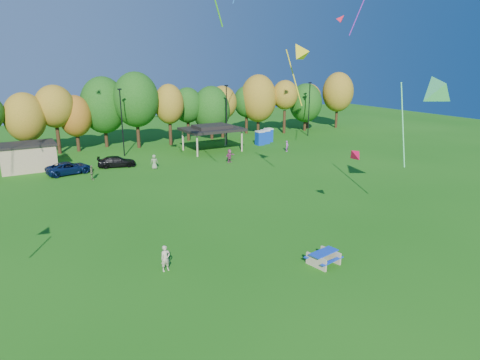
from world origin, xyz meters
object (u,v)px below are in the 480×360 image
kite_flyer (166,258)px  car_d (117,162)px  porta_potties (264,137)px  picnic_table (324,257)px  car_c (69,168)px

kite_flyer → car_d: size_ratio=0.37×
porta_potties → picnic_table: size_ratio=1.66×
porta_potties → kite_flyer: porta_potties is taller
picnic_table → porta_potties: bearing=52.2°
porta_potties → car_d: bearing=-171.5°
picnic_table → car_d: car_d is taller
picnic_table → car_c: size_ratio=0.45×
picnic_table → car_d: (-4.81, 32.88, 0.16)m
porta_potties → kite_flyer: 42.98m
porta_potties → car_c: porta_potties is taller
car_c → car_d: size_ratio=1.11×
porta_potties → picnic_table: (-19.30, -36.47, -0.59)m
porta_potties → kite_flyer: bearing=-131.5°
car_d → kite_flyer: bearing=-174.6°
kite_flyer → car_c: (-1.29, 27.95, -0.14)m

